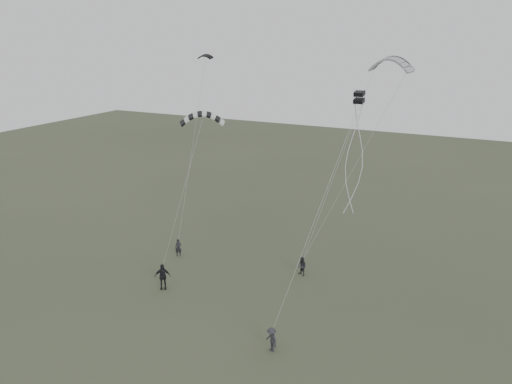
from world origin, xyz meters
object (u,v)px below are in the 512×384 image
at_px(kite_dark_small, 205,55).
at_px(kite_striped, 202,114).
at_px(flyer_right, 302,266).
at_px(flyer_center, 163,276).
at_px(flyer_left, 178,248).
at_px(flyer_far, 272,340).
at_px(kite_pale_large, 391,59).
at_px(kite_box, 359,97).

bearing_deg(kite_dark_small, kite_striped, -52.36).
bearing_deg(kite_dark_small, flyer_right, -13.52).
xyz_separation_m(flyer_center, kite_dark_small, (-2.58, 11.08, 15.30)).
height_order(flyer_left, kite_striped, kite_striped).
relative_size(flyer_right, flyer_far, 0.99).
height_order(flyer_far, kite_dark_small, kite_dark_small).
xyz_separation_m(flyer_right, kite_pale_large, (3.81, 8.90, 15.38)).
height_order(flyer_far, kite_pale_large, kite_pale_large).
relative_size(flyer_center, kite_box, 2.85).
xyz_separation_m(flyer_right, kite_striped, (-7.64, -1.67, 11.60)).
distance_m(kite_pale_large, kite_box, 11.28).
relative_size(flyer_right, kite_box, 2.19).
relative_size(flyer_far, kite_dark_small, 1.05).
distance_m(flyer_left, flyer_far, 15.33).
xyz_separation_m(flyer_right, flyer_far, (1.89, -9.96, 0.01)).
height_order(kite_pale_large, kite_striped, kite_pale_large).
relative_size(flyer_left, kite_pale_large, 0.39).
bearing_deg(kite_pale_large, kite_striped, -117.40).
bearing_deg(flyer_right, kite_striped, -141.93).
bearing_deg(flyer_center, kite_dark_small, 70.45).
distance_m(kite_pale_large, kite_striped, 16.03).
distance_m(kite_dark_small, kite_pale_large, 15.48).
height_order(flyer_center, kite_dark_small, kite_dark_small).
bearing_deg(kite_dark_small, kite_box, -14.97).
bearing_deg(flyer_left, flyer_center, -91.01).
bearing_deg(flyer_left, kite_dark_small, 69.49).
height_order(flyer_center, kite_pale_large, kite_pale_large).
xyz_separation_m(flyer_right, kite_dark_small, (-11.06, 4.57, 15.53)).
height_order(flyer_far, kite_box, kite_box).
relative_size(flyer_right, flyer_center, 0.77).
xyz_separation_m(kite_pale_large, kite_striped, (-11.45, -10.56, -3.78)).
bearing_deg(kite_pale_large, flyer_left, -125.24).
bearing_deg(kite_striped, flyer_center, -130.87).
relative_size(flyer_far, kite_box, 2.22).
bearing_deg(kite_pale_large, flyer_far, -75.91).
relative_size(flyer_left, flyer_center, 0.76).
bearing_deg(flyer_far, kite_box, 106.28).
xyz_separation_m(kite_dark_small, kite_pale_large, (14.87, 4.33, -0.15)).
relative_size(flyer_center, kite_pale_large, 0.52).
relative_size(flyer_far, kite_pale_large, 0.40).
xyz_separation_m(flyer_far, kite_striped, (-9.53, 8.29, 11.59)).
distance_m(flyer_center, kite_pale_large, 24.86).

